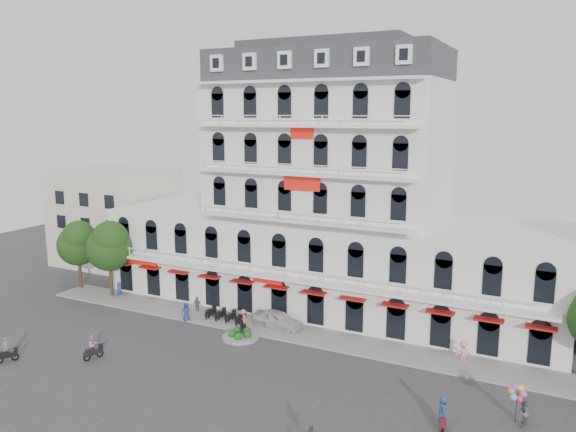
# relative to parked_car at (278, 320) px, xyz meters

# --- Properties ---
(ground) EXTENTS (120.00, 120.00, 0.00)m
(ground) POSITION_rel_parked_car_xyz_m (1.21, -9.50, -0.81)
(ground) COLOR #38383A
(ground) RESTS_ON ground
(sidewalk) EXTENTS (53.00, 4.00, 0.16)m
(sidewalk) POSITION_rel_parked_car_xyz_m (1.21, -0.50, -0.73)
(sidewalk) COLOR gray
(sidewalk) RESTS_ON ground
(main_building) EXTENTS (45.00, 15.00, 25.80)m
(main_building) POSITION_rel_parked_car_xyz_m (1.21, 8.50, 9.15)
(main_building) COLOR silver
(main_building) RESTS_ON ground
(flank_building_west) EXTENTS (14.00, 10.00, 12.00)m
(flank_building_west) POSITION_rel_parked_car_xyz_m (-28.79, 10.50, 5.19)
(flank_building_west) COLOR beige
(flank_building_west) RESTS_ON ground
(traffic_island) EXTENTS (3.20, 3.20, 1.60)m
(traffic_island) POSITION_rel_parked_car_xyz_m (-1.80, -3.50, -0.55)
(traffic_island) COLOR gray
(traffic_island) RESTS_ON ground
(parked_scooter_row) EXTENTS (4.40, 1.80, 1.10)m
(parked_scooter_row) POSITION_rel_parked_car_xyz_m (-5.14, -0.70, -0.81)
(parked_scooter_row) COLOR black
(parked_scooter_row) RESTS_ON ground
(tree_west_outer) EXTENTS (4.50, 4.48, 7.76)m
(tree_west_outer) POSITION_rel_parked_car_xyz_m (-24.74, 0.48, 4.54)
(tree_west_outer) COLOR #382314
(tree_west_outer) RESTS_ON ground
(tree_west_inner) EXTENTS (4.76, 4.76, 8.25)m
(tree_west_inner) POSITION_rel_parked_car_xyz_m (-19.74, -0.02, 4.88)
(tree_west_inner) COLOR #382314
(tree_west_inner) RESTS_ON ground
(parked_car) EXTENTS (4.94, 2.48, 1.62)m
(parked_car) POSITION_rel_parked_car_xyz_m (0.00, 0.00, 0.00)
(parked_car) COLOR silver
(parked_car) RESTS_ON ground
(rider_west) EXTENTS (1.10, 1.50, 2.03)m
(rider_west) POSITION_rel_parked_car_xyz_m (-15.65, -15.63, 0.08)
(rider_west) COLOR black
(rider_west) RESTS_ON ground
(rider_southwest) EXTENTS (0.78, 1.66, 1.98)m
(rider_southwest) POSITION_rel_parked_car_xyz_m (-10.04, -12.21, 0.18)
(rider_southwest) COLOR black
(rider_southwest) RESTS_ON ground
(rider_east) EXTENTS (0.73, 1.67, 2.16)m
(rider_east) POSITION_rel_parked_car_xyz_m (16.61, -10.00, 0.27)
(rider_east) COLOR maroon
(rider_east) RESTS_ON ground
(rider_center) EXTENTS (1.23, 1.39, 2.15)m
(rider_center) POSITION_rel_parked_car_xyz_m (-2.23, -2.31, 0.33)
(rider_center) COLOR black
(rider_center) RESTS_ON ground
(pedestrian_left) EXTENTS (1.06, 0.96, 1.82)m
(pedestrian_left) POSITION_rel_parked_car_xyz_m (-8.40, -2.34, 0.10)
(pedestrian_left) COLOR navy
(pedestrian_left) RESTS_ON ground
(pedestrian_mid) EXTENTS (0.95, 0.42, 1.61)m
(pedestrian_mid) POSITION_rel_parked_car_xyz_m (-8.79, 0.00, -0.01)
(pedestrian_mid) COLOR slate
(pedestrian_mid) RESTS_ON ground
(pedestrian_right) EXTENTS (1.35, 1.23, 1.82)m
(pedestrian_right) POSITION_rel_parked_car_xyz_m (16.16, 0.00, 0.10)
(pedestrian_right) COLOR pink
(pedestrian_right) RESTS_ON ground
(pedestrian_far) EXTENTS (0.62, 0.74, 1.74)m
(pedestrian_far) POSITION_rel_parked_car_xyz_m (-18.79, 0.00, 0.06)
(pedestrian_far) COLOR navy
(pedestrian_far) RESTS_ON ground
(balloon_vendor) EXTENTS (1.38, 1.32, 2.45)m
(balloon_vendor) POSITION_rel_parked_car_xyz_m (20.86, -7.44, 0.45)
(balloon_vendor) COLOR #53555A
(balloon_vendor) RESTS_ON ground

